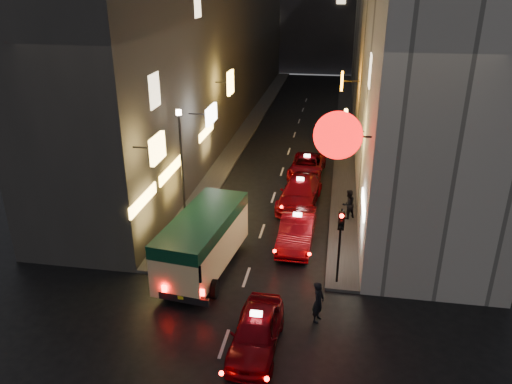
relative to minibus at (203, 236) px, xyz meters
The scene contains 13 objects.
building_left 26.87m from the minibus, 103.38° to the left, with size 7.45×52.06×18.00m.
building_right 28.04m from the minibus, 68.30° to the left, with size 8.38×52.00×18.00m.
sidewalk_left 25.32m from the minibus, 95.08° to the left, with size 1.50×52.00×0.15m, color #494643.
sidewalk_right 25.99m from the minibus, 76.02° to the left, with size 1.50×52.00×0.15m, color #494643.
minibus is the anchor object (origin of this frame).
taxi_near 5.87m from the minibus, 56.36° to the right, with size 2.22×5.19×1.81m.
taxi_second 5.11m from the minibus, 38.64° to the left, with size 2.39×5.64×1.95m.
taxi_third 8.80m from the minibus, 65.21° to the left, with size 2.83×5.79×1.95m.
taxi_far 13.32m from the minibus, 73.68° to the left, with size 2.30×4.96×1.71m.
pedestrian_crossing 6.09m from the minibus, 28.48° to the right, with size 0.65×0.42×1.96m, color black.
pedestrian_sidewalk 9.00m from the minibus, 43.96° to the left, with size 0.71×0.44×1.89m, color black.
traffic_light 6.10m from the minibus, ahead, with size 0.26×0.43×3.50m.
lamp_post 5.12m from the minibus, 117.68° to the left, with size 0.28×0.28×6.22m.
Camera 1 is at (3.59, -10.22, 12.33)m, focal length 35.00 mm.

